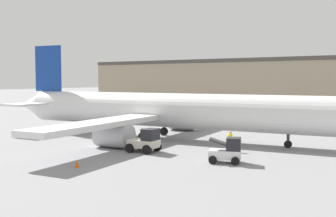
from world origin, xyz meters
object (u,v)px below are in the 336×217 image
safety_cone_near (77,164)px  belt_loader_truck (227,151)px  ground_crew_worker (230,141)px  baggage_tug (146,141)px  airplane (160,111)px

safety_cone_near → belt_loader_truck: bearing=42.6°
ground_crew_worker → baggage_tug: size_ratio=0.66×
airplane → baggage_tug: bearing=-69.8°
airplane → baggage_tug: (3.90, -7.70, -2.03)m
ground_crew_worker → belt_loader_truck: (2.09, -4.83, -0.05)m
ground_crew_worker → belt_loader_truck: belt_loader_truck is taller
baggage_tug → belt_loader_truck: 8.04m
airplane → safety_cone_near: airplane is taller
belt_loader_truck → safety_cone_near: bearing=-158.9°
ground_crew_worker → belt_loader_truck: 5.26m
airplane → safety_cone_near: (3.60, -15.58, -2.73)m
ground_crew_worker → baggage_tug: 7.52m
airplane → safety_cone_near: bearing=-83.7°
airplane → ground_crew_worker: airplane is taller
safety_cone_near → airplane: bearing=103.0°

